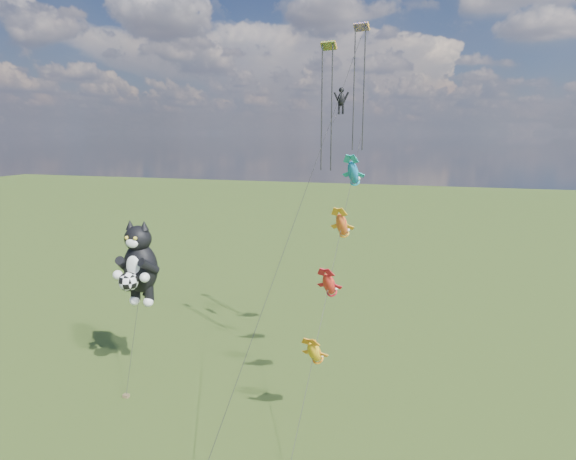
# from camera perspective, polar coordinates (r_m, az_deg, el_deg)

# --- Properties ---
(ground) EXTENTS (300.00, 300.00, 0.00)m
(ground) POSITION_cam_1_polar(r_m,az_deg,el_deg) (35.74, -27.50, -19.51)
(ground) COLOR #1F360D
(cat_kite_rig) EXTENTS (2.81, 4.25, 11.72)m
(cat_kite_rig) POSITION_cam_1_polar(r_m,az_deg,el_deg) (35.30, -17.28, -3.75)
(cat_kite_rig) COLOR brown
(cat_kite_rig) RESTS_ON ground
(fish_windsock_rig) EXTENTS (1.57, 15.94, 17.65)m
(fish_windsock_rig) POSITION_cam_1_polar(r_m,az_deg,el_deg) (31.39, 5.66, -2.90)
(fish_windsock_rig) COLOR brown
(fish_windsock_rig) RESTS_ON ground
(parafoil_rig) EXTENTS (5.79, 16.89, 24.77)m
(parafoil_rig) POSITION_cam_1_polar(r_m,az_deg,el_deg) (32.20, 6.08, 15.28)
(parafoil_rig) COLOR brown
(parafoil_rig) RESTS_ON ground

